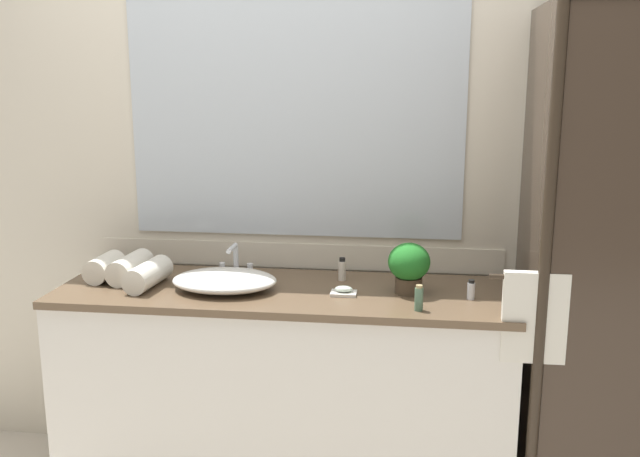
# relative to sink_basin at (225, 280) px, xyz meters

# --- Properties ---
(wall_back_with_mirror) EXTENTS (4.40, 0.06, 2.60)m
(wall_back_with_mirror) POSITION_rel_sink_basin_xyz_m (0.23, 0.38, 0.37)
(wall_back_with_mirror) COLOR beige
(wall_back_with_mirror) RESTS_ON ground_plane
(vanity_cabinet) EXTENTS (1.80, 0.58, 0.90)m
(vanity_cabinet) POSITION_rel_sink_basin_xyz_m (0.23, 0.05, -0.49)
(vanity_cabinet) COLOR silver
(vanity_cabinet) RESTS_ON ground_plane
(shower_enclosure) EXTENTS (1.20, 0.59, 2.00)m
(shower_enclosure) POSITION_rel_sink_basin_xyz_m (1.50, -0.15, 0.09)
(shower_enclosure) COLOR #2D2319
(shower_enclosure) RESTS_ON ground_plane
(sink_basin) EXTENTS (0.42, 0.31, 0.07)m
(sink_basin) POSITION_rel_sink_basin_xyz_m (0.00, 0.00, 0.00)
(sink_basin) COLOR white
(sink_basin) RESTS_ON vanity_cabinet
(faucet) EXTENTS (0.17, 0.14, 0.15)m
(faucet) POSITION_rel_sink_basin_xyz_m (0.00, 0.18, 0.01)
(faucet) COLOR silver
(faucet) RESTS_ON vanity_cabinet
(potted_plant) EXTENTS (0.16, 0.16, 0.20)m
(potted_plant) POSITION_rel_sink_basin_xyz_m (0.72, 0.05, 0.08)
(potted_plant) COLOR #473828
(potted_plant) RESTS_ON vanity_cabinet
(soap_dish) EXTENTS (0.10, 0.07, 0.04)m
(soap_dish) POSITION_rel_sink_basin_xyz_m (0.48, -0.01, -0.02)
(soap_dish) COLOR silver
(soap_dish) RESTS_ON vanity_cabinet
(amenity_bottle_shampoo) EXTENTS (0.03, 0.03, 0.10)m
(amenity_bottle_shampoo) POSITION_rel_sink_basin_xyz_m (0.76, -0.16, 0.01)
(amenity_bottle_shampoo) COLOR #4C7056
(amenity_bottle_shampoo) RESTS_ON vanity_cabinet
(amenity_bottle_lotion) EXTENTS (0.03, 0.03, 0.08)m
(amenity_bottle_lotion) POSITION_rel_sink_basin_xyz_m (0.96, 0.00, -0.00)
(amenity_bottle_lotion) COLOR silver
(amenity_bottle_lotion) RESTS_ON vanity_cabinet
(amenity_bottle_conditioner) EXTENTS (0.03, 0.03, 0.10)m
(amenity_bottle_conditioner) POSITION_rel_sink_basin_xyz_m (0.45, 0.19, 0.01)
(amenity_bottle_conditioner) COLOR silver
(amenity_bottle_conditioner) RESTS_ON vanity_cabinet
(rolled_towel_near_edge) EXTENTS (0.11, 0.20, 0.10)m
(rolled_towel_near_edge) POSITION_rel_sink_basin_xyz_m (-0.53, 0.07, 0.01)
(rolled_towel_near_edge) COLOR silver
(rolled_towel_near_edge) RESTS_ON vanity_cabinet
(rolled_towel_middle) EXTENTS (0.12, 0.25, 0.11)m
(rolled_towel_middle) POSITION_rel_sink_basin_xyz_m (-0.42, 0.08, 0.02)
(rolled_towel_middle) COLOR silver
(rolled_towel_middle) RESTS_ON vanity_cabinet
(rolled_towel_far_edge) EXTENTS (0.12, 0.26, 0.10)m
(rolled_towel_far_edge) POSITION_rel_sink_basin_xyz_m (-0.31, -0.01, 0.01)
(rolled_towel_far_edge) COLOR silver
(rolled_towel_far_edge) RESTS_ON vanity_cabinet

